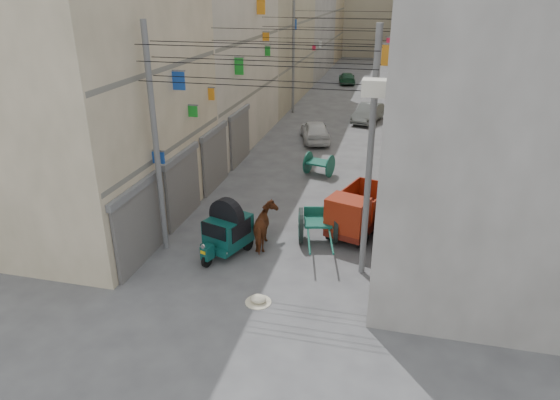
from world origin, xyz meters
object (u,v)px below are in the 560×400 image
(feed_sack, at_px, (258,299))
(horse, at_px, (266,227))
(tonga_cart, at_px, (318,225))
(distant_car_white, at_px, (315,131))
(distant_car_grey, at_px, (368,113))
(mini_truck, at_px, (355,215))
(distant_car_green, at_px, (347,78))
(second_cart, at_px, (319,164))
(auto_rickshaw, at_px, (227,229))

(feed_sack, height_order, horse, horse)
(feed_sack, bearing_deg, horse, 101.39)
(tonga_cart, bearing_deg, distant_car_white, 87.48)
(feed_sack, relative_size, distant_car_grey, 0.13)
(horse, xyz_separation_m, distant_car_grey, (2.25, 19.51, -0.14))
(mini_truck, xyz_separation_m, distant_car_green, (-4.09, 32.63, -0.36))
(distant_car_grey, bearing_deg, second_cart, -83.84)
(auto_rickshaw, xyz_separation_m, distant_car_grey, (3.45, 20.34, -0.32))
(mini_truck, relative_size, distant_car_green, 0.99)
(auto_rickshaw, bearing_deg, second_cart, 96.77)
(second_cart, relative_size, horse, 0.84)
(auto_rickshaw, relative_size, tonga_cart, 0.75)
(second_cart, xyz_separation_m, distant_car_white, (-1.26, 5.94, 0.05))
(second_cart, bearing_deg, mini_truck, -54.46)
(second_cart, bearing_deg, feed_sack, -75.21)
(mini_truck, xyz_separation_m, feed_sack, (-2.40, -5.10, -0.77))
(second_cart, xyz_separation_m, horse, (-0.65, -7.94, 0.16))
(tonga_cart, bearing_deg, feed_sack, -117.08)
(auto_rickshaw, xyz_separation_m, distant_car_green, (0.22, 35.01, -0.42))
(horse, height_order, distant_car_grey, horse)
(tonga_cart, relative_size, distant_car_white, 0.82)
(mini_truck, distance_m, horse, 3.48)
(tonga_cart, height_order, second_cart, tonga_cart)
(second_cart, bearing_deg, auto_rickshaw, -87.47)
(second_cart, height_order, distant_car_grey, distant_car_grey)
(tonga_cart, xyz_separation_m, distant_car_white, (-2.41, 13.12, -0.05))
(feed_sack, distance_m, distant_car_grey, 23.13)
(feed_sack, bearing_deg, distant_car_grey, 86.20)
(distant_car_grey, bearing_deg, tonga_cart, -77.34)
(mini_truck, distance_m, feed_sack, 5.69)
(mini_truck, distance_m, second_cart, 6.86)
(distant_car_white, bearing_deg, feed_sack, 77.22)
(second_cart, distance_m, distant_car_green, 26.29)
(distant_car_grey, bearing_deg, feed_sack, -79.79)
(tonga_cart, relative_size, distant_car_green, 0.87)
(horse, distance_m, distant_car_white, 13.90)
(auto_rickshaw, height_order, mini_truck, mini_truck)
(horse, bearing_deg, second_cart, -105.08)
(horse, relative_size, distant_car_grey, 0.48)
(mini_truck, height_order, horse, mini_truck)
(tonga_cart, xyz_separation_m, distant_car_green, (-2.78, 33.41, -0.18))
(auto_rickshaw, height_order, distant_car_white, auto_rickshaw)
(horse, distance_m, distant_car_green, 34.19)
(mini_truck, bearing_deg, feed_sack, -97.40)
(tonga_cart, bearing_deg, distant_car_grey, 75.72)
(second_cart, bearing_deg, tonga_cart, -66.40)
(distant_car_grey, bearing_deg, auto_rickshaw, -85.62)
(distant_car_white, relative_size, distant_car_grey, 1.00)
(auto_rickshaw, xyz_separation_m, second_cart, (1.85, 8.77, -0.34))
(distant_car_green, bearing_deg, horse, 82.11)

